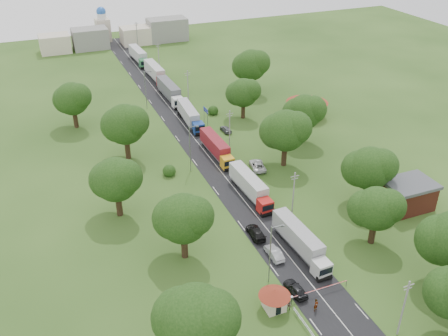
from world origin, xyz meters
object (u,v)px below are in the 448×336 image
boom_barrier (311,292)px  car_lane_front (296,289)px  truck_0 (301,241)px  car_lane_mid (274,253)px  info_sign (206,113)px  guard_booth (275,297)px  pedestrian_near (316,305)px

boom_barrier → car_lane_front: car_lane_front is taller
truck_0 → car_lane_mid: (-4.33, 0.41, -1.38)m
truck_0 → car_lane_front: truck_0 is taller
boom_barrier → info_sign: 60.39m
info_sign → guard_booth: bearing=-101.7°
guard_booth → pedestrian_near: size_ratio=2.26×
guard_booth → info_sign: size_ratio=1.07×
truck_0 → pedestrian_near: 12.56m
info_sign → car_lane_mid: info_sign is taller
guard_booth → info_sign: bearing=78.3°
boom_barrier → guard_booth: size_ratio=2.10×
pedestrian_near → truck_0: bearing=42.8°
boom_barrier → car_lane_mid: (-0.83, 9.70, -0.15)m
info_sign → car_lane_front: (-8.20, -58.50, -2.25)m
car_lane_mid → truck_0: bearing=175.2°
boom_barrier → truck_0: 10.00m
pedestrian_near → guard_booth: bearing=126.8°
boom_barrier → guard_booth: (-5.84, -0.00, 1.27)m
pedestrian_near → boom_barrier: bearing=45.8°
truck_0 → pedestrian_near: truck_0 is taller
guard_booth → pedestrian_near: bearing=-25.9°
info_sign → car_lane_front: bearing=-98.0°
boom_barrier → car_lane_mid: car_lane_mid is taller
truck_0 → car_lane_mid: size_ratio=3.22×
boom_barrier → car_lane_mid: size_ratio=2.06×
truck_0 → car_lane_front: (-5.15, -7.78, -1.36)m
boom_barrier → guard_booth: guard_booth is taller
truck_0 → car_lane_mid: bearing=174.5°
truck_0 → info_sign: bearing=86.6°
boom_barrier → info_sign: (6.56, 60.00, 2.11)m
truck_0 → boom_barrier: bearing=-110.7°
guard_booth → pedestrian_near: guard_booth is taller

